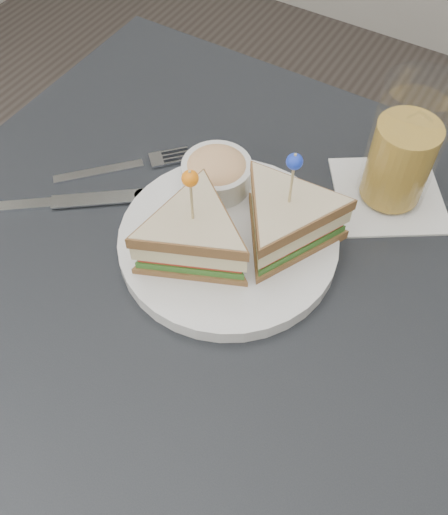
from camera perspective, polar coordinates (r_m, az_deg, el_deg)
ground_plane at (r=1.35m, az=-0.62°, el=-20.54°), size 3.50×3.50×0.00m
table at (r=0.72m, az=-1.10°, el=-6.12°), size 0.80×0.80×0.75m
plate_meal at (r=0.65m, az=1.11°, el=3.23°), size 0.30×0.29×0.15m
cutlery_fork at (r=0.78m, az=-9.36°, el=9.03°), size 0.14×0.15×0.01m
cutlery_knife at (r=0.76m, az=-16.08°, el=5.30°), size 0.18×0.14×0.01m
drink_set at (r=0.72m, az=17.34°, el=9.97°), size 0.19×0.19×0.17m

